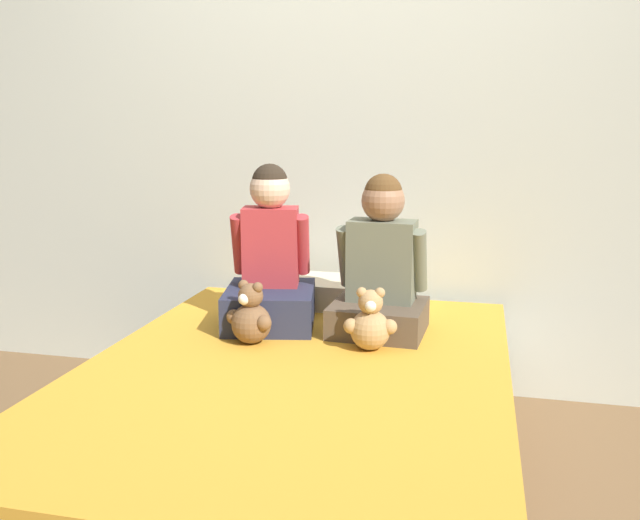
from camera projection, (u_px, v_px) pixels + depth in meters
name	position (u px, v px, depth m)	size (l,w,h in m)	color
ground_plane	(295.00, 493.00, 2.31)	(14.00, 14.00, 0.00)	brown
wall_behind_bed	(355.00, 120.00, 3.07)	(8.00, 0.06, 2.50)	beige
bed	(295.00, 431.00, 2.26)	(1.39, 1.89, 0.46)	#997F60
child_on_left	(270.00, 267.00, 2.64)	(0.41, 0.43, 0.63)	#282D47
child_on_right	(381.00, 269.00, 2.54)	(0.36, 0.34, 0.60)	brown
teddy_bear_held_by_left_child	(251.00, 317.00, 2.42)	(0.18, 0.14, 0.23)	brown
teddy_bear_held_by_right_child	(370.00, 324.00, 2.35)	(0.19, 0.14, 0.22)	tan
pillow_at_headboard	(341.00, 292.00, 2.94)	(0.56, 0.29, 0.11)	beige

